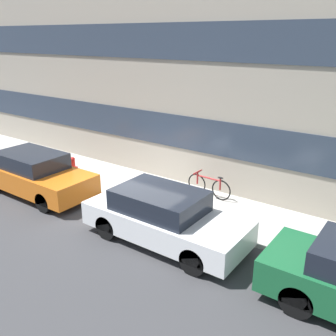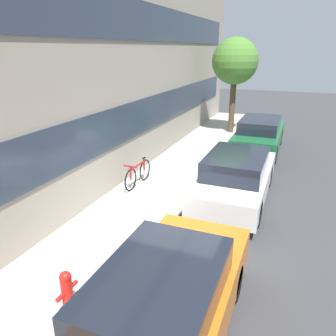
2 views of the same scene
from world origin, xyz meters
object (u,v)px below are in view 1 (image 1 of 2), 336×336
parked_car_orange (35,174)px  parked_car_white (164,217)px  bicycle (209,185)px  fire_hydrant (73,166)px

parked_car_orange → parked_car_white: size_ratio=1.01×
parked_car_white → bicycle: 2.84m
parked_car_orange → bicycle: bearing=30.3°
parked_car_white → fire_hydrant: bearing=163.1°
fire_hydrant → bicycle: bicycle is taller
parked_car_orange → parked_car_white: (5.15, 0.00, -0.01)m
parked_car_orange → fire_hydrant: size_ratio=5.91×
parked_car_orange → fire_hydrant: parked_car_orange is taller
fire_hydrant → bicycle: 5.00m
parked_car_orange → bicycle: (4.81, 2.81, -0.19)m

